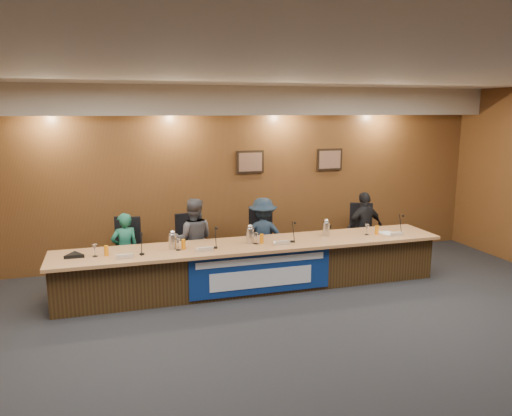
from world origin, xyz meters
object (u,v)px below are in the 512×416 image
Objects in this scene: carafe_left at (173,242)px; carafe_right at (326,229)px; panelist_a at (125,250)px; office_chair_b at (193,250)px; carafe_mid at (250,236)px; banner at (261,273)px; office_chair_a at (125,255)px; office_chair_d at (361,236)px; office_chair_c at (261,244)px; dais_body at (254,267)px; panelist_d at (364,228)px; panelist_c at (263,236)px; panelist_b at (194,239)px; speakerphone at (74,255)px.

carafe_left is 2.52m from carafe_right.
panelist_a reaches higher than office_chair_b.
carafe_left is 0.94× the size of carafe_mid.
banner reaches higher than office_chair_b.
banner is at bearing -13.63° from office_chair_a.
office_chair_c is at bearing -155.94° from office_chair_d.
office_chair_c is at bearing -13.13° from office_chair_b.
banner is 0.62m from carafe_mid.
panelist_d reaches higher than dais_body.
office_chair_d is (2.32, 0.79, 0.13)m from dais_body.
panelist_d is at bearing 31.16° from carafe_right.
panelist_c is 1.11m from carafe_right.
banner is 1.42m from carafe_right.
panelist_d is 2.78× the size of office_chair_d.
panelist_b is at bearing 162.85° from carafe_right.
carafe_mid is at bearing -136.78° from office_chair_d.
office_chair_d is at bearing 19.16° from carafe_mid.
carafe_right is 3.91m from speakerphone.
office_chair_c is 1.02m from carafe_mid.
panelist_b reaches higher than carafe_mid.
panelist_d is at bearing -65.94° from office_chair_d.
panelist_c is 2.76× the size of office_chair_c.
panelist_c is 5.85× the size of carafe_right.
banner is 1.47m from office_chair_b.
dais_body is 24.71× the size of carafe_mid.
banner is 4.58× the size of office_chair_b.
office_chair_d is at bearing 18.29° from office_chair_a.
speakerphone is at bearing 34.76° from panelist_b.
carafe_mid is at bearing 149.34° from panelist_b.
dais_body is at bearing 90.00° from banner.
panelist_c is (1.20, 0.00, -0.03)m from panelist_b.
dais_body is 4.35× the size of panelist_b.
banner is at bearing -90.00° from dais_body.
office_chair_b is (-1.20, 0.10, -0.18)m from panelist_c.
banner is 1.20m from panelist_c.
panelist_a is (-1.94, 1.11, 0.22)m from banner.
panelist_d is at bearing -166.87° from panelist_b.
dais_body is 0.88m from office_chair_c.
dais_body is 26.49× the size of carafe_right.
dais_body is 26.34× the size of carafe_left.
panelist_a is 2.50× the size of office_chair_a.
panelist_c reaches higher than office_chair_d.
panelist_d is 2.78× the size of office_chair_c.
carafe_left is at bearing -143.30° from office_chair_d.
banner is at bearing 85.50° from panelist_c.
office_chair_a is 2.11× the size of carafe_left.
office_chair_d is 1.50× the size of speakerphone.
carafe_mid is 0.76× the size of speakerphone.
office_chair_c is at bearing 62.09° from carafe_mid.
carafe_left is (-0.43, -0.80, 0.38)m from office_chair_b.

